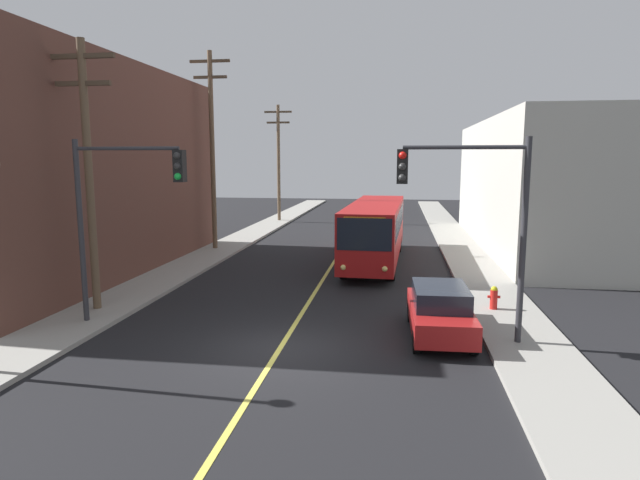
{
  "coord_description": "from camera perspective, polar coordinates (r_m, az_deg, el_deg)",
  "views": [
    {
      "loc": [
        3.33,
        -14.66,
        5.52
      ],
      "look_at": [
        0.0,
        8.27,
        2.0
      ],
      "focal_mm": 29.99,
      "sensor_mm": 36.0,
      "label": 1
    }
  ],
  "objects": [
    {
      "name": "utility_pole_near",
      "position": [
        20.53,
        -23.49,
        7.47
      ],
      "size": [
        2.4,
        0.28,
        9.43
      ],
      "color": "brown",
      "rests_on": "sidewalk_left"
    },
    {
      "name": "city_bus",
      "position": [
        28.69,
        5.94,
        1.18
      ],
      "size": [
        3.01,
        12.23,
        3.2
      ],
      "color": "maroon",
      "rests_on": "ground"
    },
    {
      "name": "sidewalk_left",
      "position": [
        27.37,
        -14.68,
        -3.12
      ],
      "size": [
        2.5,
        90.0,
        0.15
      ],
      "primitive_type": "cube",
      "color": "gray",
      "rests_on": "ground"
    },
    {
      "name": "building_left_brick",
      "position": [
        29.11,
        -27.23,
        6.6
      ],
      "size": [
        10.0,
        19.54,
        9.94
      ],
      "color": "brown",
      "rests_on": "ground"
    },
    {
      "name": "lane_stripe_center",
      "position": [
        30.35,
        1.82,
        -1.84
      ],
      "size": [
        0.16,
        60.0,
        0.01
      ],
      "primitive_type": "cube",
      "color": "#D8CC4C",
      "rests_on": "ground"
    },
    {
      "name": "traffic_signal_left_corner",
      "position": [
        18.32,
        -20.31,
        4.3
      ],
      "size": [
        3.75,
        0.48,
        6.0
      ],
      "color": "#2D2D33",
      "rests_on": "sidewalk_left"
    },
    {
      "name": "fire_hydrant",
      "position": [
        20.36,
        18.06,
        -5.82
      ],
      "size": [
        0.44,
        0.26,
        0.84
      ],
      "color": "red",
      "rests_on": "sidewalk_right"
    },
    {
      "name": "utility_pole_far",
      "position": [
        47.36,
        -4.45,
        8.77
      ],
      "size": [
        2.4,
        0.28,
        10.0
      ],
      "color": "brown",
      "rests_on": "sidewalk_left"
    },
    {
      "name": "utility_pole_mid",
      "position": [
        32.8,
        -11.44,
        10.13
      ],
      "size": [
        2.4,
        0.28,
        11.59
      ],
      "color": "brown",
      "rests_on": "sidewalk_left"
    },
    {
      "name": "sidewalk_right",
      "position": [
        25.55,
        16.93,
        -4.05
      ],
      "size": [
        2.5,
        90.0,
        0.15
      ],
      "primitive_type": "cube",
      "color": "gray",
      "rests_on": "ground"
    },
    {
      "name": "building_right_warehouse",
      "position": [
        36.56,
        26.15,
        5.28
      ],
      "size": [
        12.0,
        22.14,
        7.88
      ],
      "color": "#B2B2A8",
      "rests_on": "ground"
    },
    {
      "name": "traffic_signal_right_corner",
      "position": [
        16.07,
        15.72,
        3.98
      ],
      "size": [
        3.75,
        0.48,
        6.0
      ],
      "color": "#2D2D33",
      "rests_on": "sidewalk_right"
    },
    {
      "name": "parked_car_red",
      "position": [
        17.2,
        12.67,
        -7.35
      ],
      "size": [
        1.93,
        4.45,
        1.62
      ],
      "color": "maroon",
      "rests_on": "ground"
    },
    {
      "name": "ground_plane",
      "position": [
        16.01,
        -4.34,
        -11.55
      ],
      "size": [
        120.0,
        120.0,
        0.0
      ],
      "primitive_type": "plane",
      "color": "black"
    }
  ]
}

